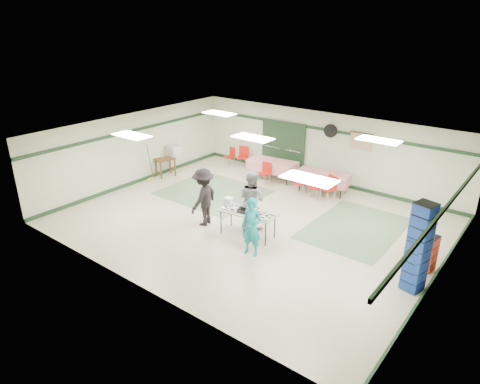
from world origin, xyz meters
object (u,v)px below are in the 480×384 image
Objects in this scene: chair_loose_b at (231,155)px; crate_stack_red at (428,253)px; office_printer at (174,150)px; printer_table at (165,161)px; chair_c at (330,186)px; crate_stack_blue_a at (419,248)px; volunteer_dark at (204,197)px; volunteer_teal at (252,227)px; dining_table_b at (272,165)px; dining_table_a at (323,177)px; chair_b at (300,180)px; crate_stack_blue_b at (415,265)px; chair_a at (316,184)px; broom at (150,162)px; chair_d at (265,171)px; serving_table at (248,213)px; chair_loose_a at (243,154)px; volunteer_grey at (252,199)px.

crate_stack_red reaches higher than chair_loose_b.
printer_table is at bearing -84.42° from office_printer.
crate_stack_blue_a is at bearing -20.32° from chair_c.
volunteer_teal is at bearing 65.62° from volunteer_dark.
volunteer_teal reaches higher than dining_table_b.
chair_b is at bearing -146.47° from dining_table_a.
chair_a is at bearing 141.73° from crate_stack_blue_b.
crate_stack_blue_a is at bearing -37.03° from dining_table_b.
broom is at bearing -88.23° from office_printer.
crate_stack_blue_a is 10.44m from broom.
volunteer_dark is at bearing -84.96° from chair_d.
crate_stack_blue_a reaches higher than broom.
broom is at bearing 173.99° from crate_stack_blue_b.
volunteer_teal is 6.96m from printer_table.
broom is at bearing -162.70° from chair_a.
chair_a is 5.95m from office_printer.
serving_table is at bearing -18.53° from office_printer.
dining_table_b is at bearing 32.75° from office_printer.
broom is (-4.22, 1.54, -0.15)m from volunteer_dark.
chair_c is 1.02× the size of chair_loose_a.
serving_table is 4.68m from crate_stack_blue_a.
crate_stack_blue_a reaches higher than chair_loose_b.
dining_table_a is 2.20m from dining_table_b.
crate_stack_red is at bearing 93.97° from volunteer_dark.
serving_table is at bearing -72.60° from chair_loose_a.
chair_c is 0.63× the size of broom.
volunteer_teal is 5.18m from dining_table_a.
volunteer_teal is at bearing -88.32° from chair_a.
crate_stack_blue_a is at bearing -90.00° from crate_stack_red.
printer_table is at bearing -7.34° from volunteer_grey.
printer_table is (-3.57, -2.34, 0.05)m from dining_table_b.
dining_table_a is at bearing 12.69° from chair_d.
volunteer_teal is 4.58m from chair_c.
crate_stack_blue_a is at bearing 7.72° from volunteer_teal.
volunteer_dark is 2.26× the size of chair_b.
chair_c is at bearing 138.04° from crate_stack_blue_b.
volunteer_grey reaches higher than chair_loose_a.
broom reaches higher than crate_stack_blue_b.
serving_table is 6.21m from chair_loose_a.
volunteer_grey is 4.94m from crate_stack_blue_a.
volunteer_grey is 1.99× the size of chair_loose_a.
crate_stack_red is at bearing 9.11° from serving_table.
crate_stack_red is (4.93, 0.77, -0.41)m from volunteer_grey.
crate_stack_blue_b reaches higher than chair_loose_b.
broom is at bearing -0.11° from volunteer_grey.
chair_c reaches higher than chair_b.
volunteer_grey is 5.51m from broom.
crate_stack_red is at bearing -3.62° from chair_loose_b.
chair_a is 1.53× the size of office_printer.
chair_b is at bearing -25.67° from dining_table_b.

